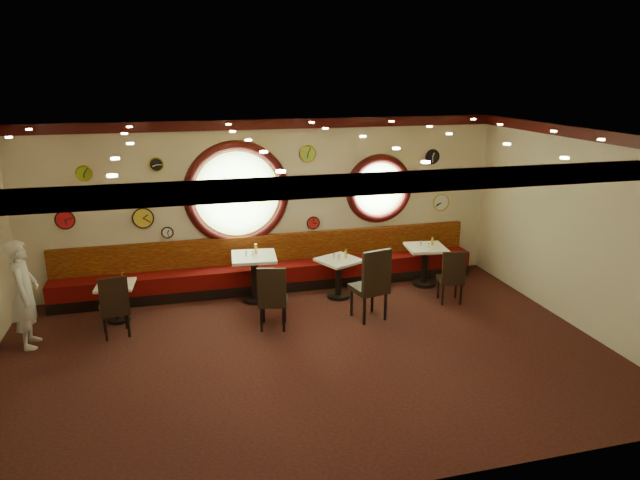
% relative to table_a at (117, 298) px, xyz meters
% --- Properties ---
extents(floor, '(9.00, 6.00, 0.00)m').
position_rel_table_a_xyz_m(floor, '(2.78, -1.93, -0.41)').
color(floor, black).
rests_on(floor, ground).
extents(ceiling, '(9.00, 6.00, 0.02)m').
position_rel_table_a_xyz_m(ceiling, '(2.78, -1.93, 2.79)').
color(ceiling, gold).
rests_on(ceiling, wall_back).
extents(wall_back, '(9.00, 0.02, 3.20)m').
position_rel_table_a_xyz_m(wall_back, '(2.78, 1.07, 1.19)').
color(wall_back, beige).
rests_on(wall_back, floor).
extents(wall_front, '(9.00, 0.02, 3.20)m').
position_rel_table_a_xyz_m(wall_front, '(2.78, -4.93, 1.19)').
color(wall_front, beige).
rests_on(wall_front, floor).
extents(wall_right, '(0.02, 6.00, 3.20)m').
position_rel_table_a_xyz_m(wall_right, '(7.28, -1.93, 1.19)').
color(wall_right, beige).
rests_on(wall_right, floor).
extents(molding_back, '(9.00, 0.10, 0.18)m').
position_rel_table_a_xyz_m(molding_back, '(2.78, 1.02, 2.70)').
color(molding_back, '#350909').
rests_on(molding_back, wall_back).
extents(molding_front, '(9.00, 0.10, 0.18)m').
position_rel_table_a_xyz_m(molding_front, '(2.78, -4.88, 2.70)').
color(molding_front, '#350909').
rests_on(molding_front, wall_back).
extents(molding_right, '(0.10, 6.00, 0.18)m').
position_rel_table_a_xyz_m(molding_right, '(7.23, -1.93, 2.70)').
color(molding_right, '#350909').
rests_on(molding_right, wall_back).
extents(banquette_base, '(8.00, 0.55, 0.20)m').
position_rel_table_a_xyz_m(banquette_base, '(2.78, 0.79, -0.31)').
color(banquette_base, black).
rests_on(banquette_base, floor).
extents(banquette_seat, '(8.00, 0.55, 0.30)m').
position_rel_table_a_xyz_m(banquette_seat, '(2.78, 0.79, -0.06)').
color(banquette_seat, '#580707').
rests_on(banquette_seat, banquette_base).
extents(banquette_back, '(8.00, 0.10, 0.55)m').
position_rel_table_a_xyz_m(banquette_back, '(2.78, 1.01, 0.34)').
color(banquette_back, '#5D0C07').
rests_on(banquette_back, wall_back).
extents(porthole_left_glass, '(1.66, 0.02, 1.66)m').
position_rel_table_a_xyz_m(porthole_left_glass, '(2.18, 1.07, 1.44)').
color(porthole_left_glass, '#9BCB7A').
rests_on(porthole_left_glass, wall_back).
extents(porthole_left_frame, '(1.98, 0.18, 1.98)m').
position_rel_table_a_xyz_m(porthole_left_frame, '(2.18, 1.05, 1.44)').
color(porthole_left_frame, '#350909').
rests_on(porthole_left_frame, wall_back).
extents(porthole_left_ring, '(1.61, 0.03, 1.61)m').
position_rel_table_a_xyz_m(porthole_left_ring, '(2.18, 1.02, 1.44)').
color(porthole_left_ring, gold).
rests_on(porthole_left_ring, wall_back).
extents(porthole_right_glass, '(1.10, 0.02, 1.10)m').
position_rel_table_a_xyz_m(porthole_right_glass, '(4.98, 1.07, 1.39)').
color(porthole_right_glass, '#9BCB7A').
rests_on(porthole_right_glass, wall_back).
extents(porthole_right_frame, '(1.38, 0.18, 1.38)m').
position_rel_table_a_xyz_m(porthole_right_frame, '(4.98, 1.05, 1.39)').
color(porthole_right_frame, '#350909').
rests_on(porthole_right_frame, wall_back).
extents(porthole_right_ring, '(1.09, 0.03, 1.09)m').
position_rel_table_a_xyz_m(porthole_right_ring, '(4.98, 1.02, 1.39)').
color(porthole_right_ring, gold).
rests_on(porthole_right_ring, wall_back).
extents(wall_clock_0, '(0.36, 0.03, 0.36)m').
position_rel_table_a_xyz_m(wall_clock_0, '(0.48, 1.03, 1.09)').
color(wall_clock_0, yellow).
rests_on(wall_clock_0, wall_back).
extents(wall_clock_1, '(0.30, 0.03, 0.30)m').
position_rel_table_a_xyz_m(wall_clock_1, '(3.53, 1.03, 2.14)').
color(wall_clock_1, '#8FB438').
rests_on(wall_clock_1, wall_back).
extents(wall_clock_2, '(0.26, 0.03, 0.26)m').
position_rel_table_a_xyz_m(wall_clock_2, '(-0.42, 1.03, 1.94)').
color(wall_clock_2, '#8CB323').
rests_on(wall_clock_2, wall_back).
extents(wall_clock_3, '(0.24, 0.03, 0.24)m').
position_rel_table_a_xyz_m(wall_clock_3, '(3.63, 1.03, 0.79)').
color(wall_clock_3, red).
rests_on(wall_clock_3, wall_back).
extents(wall_clock_4, '(0.28, 0.03, 0.28)m').
position_rel_table_a_xyz_m(wall_clock_4, '(6.08, 1.03, 1.99)').
color(wall_clock_4, black).
rests_on(wall_clock_4, wall_back).
extents(wall_clock_5, '(0.32, 0.03, 0.32)m').
position_rel_table_a_xyz_m(wall_clock_5, '(-0.82, 1.03, 1.14)').
color(wall_clock_5, red).
rests_on(wall_clock_5, wall_back).
extents(wall_clock_6, '(0.22, 0.03, 0.22)m').
position_rel_table_a_xyz_m(wall_clock_6, '(4.13, 1.03, 1.54)').
color(wall_clock_6, '#DEEC4E').
rests_on(wall_clock_6, wall_back).
extents(wall_clock_7, '(0.34, 0.03, 0.34)m').
position_rel_table_a_xyz_m(wall_clock_7, '(6.33, 1.03, 1.04)').
color(wall_clock_7, white).
rests_on(wall_clock_7, wall_back).
extents(wall_clock_8, '(0.20, 0.03, 0.20)m').
position_rel_table_a_xyz_m(wall_clock_8, '(0.88, 1.03, 0.79)').
color(wall_clock_8, white).
rests_on(wall_clock_8, wall_back).
extents(wall_clock_9, '(0.24, 0.03, 0.24)m').
position_rel_table_a_xyz_m(wall_clock_9, '(0.78, 1.03, 2.04)').
color(wall_clock_9, black).
rests_on(wall_clock_9, wall_back).
extents(table_a, '(0.65, 0.65, 0.66)m').
position_rel_table_a_xyz_m(table_a, '(0.00, 0.00, 0.00)').
color(table_a, black).
rests_on(table_a, floor).
extents(table_b, '(0.85, 0.85, 0.86)m').
position_rel_table_a_xyz_m(table_b, '(2.35, 0.31, 0.13)').
color(table_b, black).
rests_on(table_b, floor).
extents(table_c, '(0.89, 0.89, 0.74)m').
position_rel_table_a_xyz_m(table_c, '(3.87, 0.07, 0.05)').
color(table_c, black).
rests_on(table_c, floor).
extents(table_d, '(0.81, 0.81, 0.79)m').
position_rel_table_a_xyz_m(table_d, '(5.68, 0.26, 0.08)').
color(table_d, black).
rests_on(table_d, floor).
extents(chair_a, '(0.50, 0.50, 0.63)m').
position_rel_table_a_xyz_m(chair_a, '(0.03, -0.64, 0.17)').
color(chair_a, black).
rests_on(chair_a, floor).
extents(chair_b, '(0.55, 0.55, 0.67)m').
position_rel_table_a_xyz_m(chair_b, '(2.45, -0.99, 0.20)').
color(chair_b, black).
rests_on(chair_b, floor).
extents(chair_c, '(0.63, 0.63, 0.78)m').
position_rel_table_a_xyz_m(chair_c, '(4.13, -1.05, 0.31)').
color(chair_c, black).
rests_on(chair_c, floor).
extents(chair_d, '(0.50, 0.50, 0.62)m').
position_rel_table_a_xyz_m(chair_d, '(5.75, -0.72, 0.16)').
color(chair_d, black).
rests_on(chair_d, floor).
extents(condiment_a_salt, '(0.04, 0.04, 0.10)m').
position_rel_table_a_xyz_m(condiment_a_salt, '(-0.12, 0.02, 0.30)').
color(condiment_a_salt, silver).
rests_on(condiment_a_salt, table_a).
extents(condiment_b_salt, '(0.04, 0.04, 0.11)m').
position_rel_table_a_xyz_m(condiment_b_salt, '(2.22, 0.31, 0.50)').
color(condiment_b_salt, silver).
rests_on(condiment_b_salt, table_b).
extents(condiment_c_salt, '(0.04, 0.04, 0.10)m').
position_rel_table_a_xyz_m(condiment_c_salt, '(3.79, 0.13, 0.38)').
color(condiment_c_salt, silver).
rests_on(condiment_c_salt, table_c).
extents(condiment_d_salt, '(0.04, 0.04, 0.10)m').
position_rel_table_a_xyz_m(condiment_d_salt, '(5.60, 0.33, 0.43)').
color(condiment_d_salt, silver).
rests_on(condiment_d_salt, table_d).
extents(condiment_a_pepper, '(0.04, 0.04, 0.11)m').
position_rel_table_a_xyz_m(condiment_a_pepper, '(0.07, -0.04, 0.30)').
color(condiment_a_pepper, '#B8B8BC').
rests_on(condiment_a_pepper, table_a).
extents(condiment_b_pepper, '(0.04, 0.04, 0.10)m').
position_rel_table_a_xyz_m(condiment_b_pepper, '(2.33, 0.29, 0.50)').
color(condiment_b_pepper, silver).
rests_on(condiment_b_pepper, table_b).
extents(condiment_c_pepper, '(0.04, 0.04, 0.10)m').
position_rel_table_a_xyz_m(condiment_c_pepper, '(3.86, 0.01, 0.38)').
color(condiment_c_pepper, silver).
rests_on(condiment_c_pepper, table_c).
extents(condiment_d_pepper, '(0.03, 0.03, 0.09)m').
position_rel_table_a_xyz_m(condiment_d_pepper, '(5.71, 0.18, 0.42)').
color(condiment_d_pepper, silver).
rests_on(condiment_d_pepper, table_d).
extents(condiment_a_bottle, '(0.05, 0.05, 0.17)m').
position_rel_table_a_xyz_m(condiment_a_bottle, '(0.13, 0.06, 0.33)').
color(condiment_a_bottle, gold).
rests_on(condiment_a_bottle, table_a).
extents(condiment_b_bottle, '(0.06, 0.06, 0.18)m').
position_rel_table_a_xyz_m(condiment_b_bottle, '(2.41, 0.41, 0.54)').
color(condiment_b_bottle, gold).
rests_on(condiment_b_bottle, table_b).
extents(condiment_c_bottle, '(0.05, 0.05, 0.17)m').
position_rel_table_a_xyz_m(condiment_c_bottle, '(4.02, 0.10, 0.41)').
color(condiment_c_bottle, gold).
rests_on(condiment_c_bottle, table_c).
extents(condiment_d_bottle, '(0.05, 0.05, 0.16)m').
position_rel_table_a_xyz_m(condiment_d_bottle, '(5.84, 0.32, 0.45)').
color(condiment_d_bottle, gold).
rests_on(condiment_d_bottle, table_d).
extents(waiter, '(0.43, 0.63, 1.68)m').
position_rel_table_a_xyz_m(waiter, '(-1.22, -0.60, 0.42)').
color(waiter, silver).
rests_on(waiter, floor).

